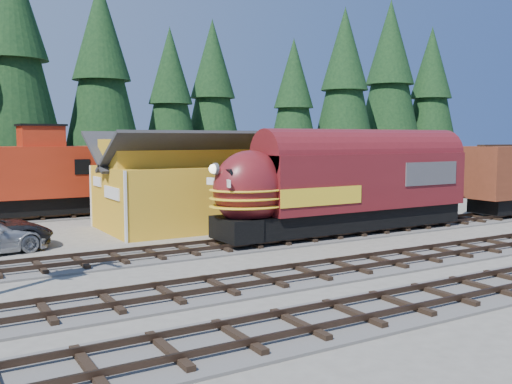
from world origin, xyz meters
TOP-DOWN VIEW (x-y plane):
  - ground at (0.00, 0.00)m, footprint 120.00×120.00m
  - track_siding at (10.00, 4.00)m, footprint 68.00×3.20m
  - track_spur at (-10.00, 18.00)m, footprint 32.00×3.20m
  - depot at (-0.00, 10.50)m, footprint 12.80×7.00m
  - conifer_backdrop at (3.51, 24.77)m, footprint 81.10×23.64m
  - locomotive at (3.86, 4.00)m, footprint 14.80×2.94m
  - caboose at (-8.69, 18.00)m, footprint 10.17×2.95m

SIDE VIEW (x-z plane):
  - ground at x=0.00m, z-range 0.00..0.00m
  - track_siding at x=10.00m, z-range -0.11..0.22m
  - track_spur at x=-10.00m, z-range -0.11..0.22m
  - locomotive at x=3.86m, z-range 0.37..4.39m
  - caboose at x=-8.69m, z-range -0.03..5.26m
  - depot at x=0.00m, z-range 0.31..5.61m
  - conifer_backdrop at x=3.51m, z-range 1.46..18.92m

